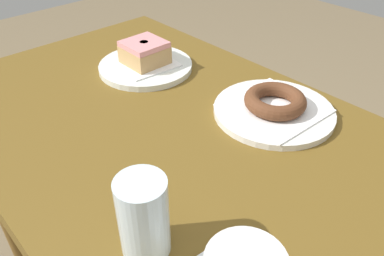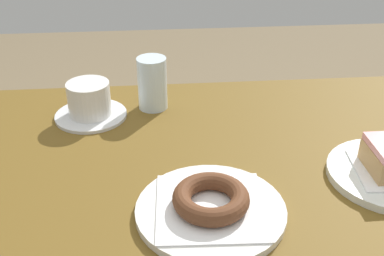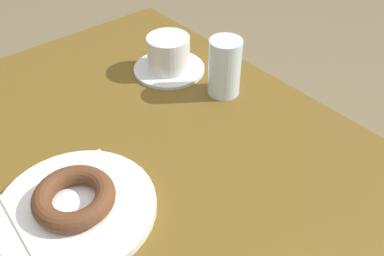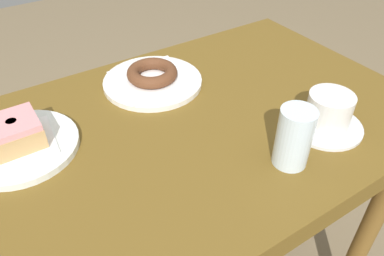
{
  "view_description": "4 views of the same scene",
  "coord_description": "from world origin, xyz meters",
  "px_view_note": "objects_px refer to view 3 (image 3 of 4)",
  "views": [
    {
      "loc": [
        -0.4,
        0.36,
        1.15
      ],
      "look_at": [
        -0.02,
        0.01,
        0.77
      ],
      "focal_mm": 35.91,
      "sensor_mm": 36.0,
      "label": 1
    },
    {
      "loc": [
        -0.14,
        -0.73,
        1.21
      ],
      "look_at": [
        -0.07,
        0.01,
        0.79
      ],
      "focal_mm": 44.76,
      "sensor_mm": 36.0,
      "label": 2
    },
    {
      "loc": [
        0.35,
        -0.3,
        1.23
      ],
      "look_at": [
        -0.05,
        0.04,
        0.79
      ],
      "focal_mm": 40.43,
      "sensor_mm": 36.0,
      "label": 3
    },
    {
      "loc": [
        0.28,
        0.51,
        1.21
      ],
      "look_at": [
        -0.03,
        0.05,
        0.77
      ],
      "focal_mm": 35.31,
      "sensor_mm": 36.0,
      "label": 4
    }
  ],
  "objects_px": {
    "coffee_cup": "(169,56)",
    "water_glass": "(225,67)",
    "donut_chocolate_ring": "(74,197)",
    "plate_chocolate_ring": "(77,208)"
  },
  "relations": [
    {
      "from": "plate_chocolate_ring",
      "to": "donut_chocolate_ring",
      "type": "distance_m",
      "value": 0.02
    },
    {
      "from": "water_glass",
      "to": "coffee_cup",
      "type": "relative_size",
      "value": 0.76
    },
    {
      "from": "donut_chocolate_ring",
      "to": "coffee_cup",
      "type": "relative_size",
      "value": 0.79
    },
    {
      "from": "coffee_cup",
      "to": "plate_chocolate_ring",
      "type": "bearing_deg",
      "value": -57.52
    },
    {
      "from": "coffee_cup",
      "to": "water_glass",
      "type": "bearing_deg",
      "value": 14.22
    },
    {
      "from": "plate_chocolate_ring",
      "to": "water_glass",
      "type": "xyz_separation_m",
      "value": [
        -0.08,
        0.36,
        0.05
      ]
    },
    {
      "from": "donut_chocolate_ring",
      "to": "water_glass",
      "type": "xyz_separation_m",
      "value": [
        -0.08,
        0.36,
        0.03
      ]
    },
    {
      "from": "donut_chocolate_ring",
      "to": "coffee_cup",
      "type": "height_order",
      "value": "coffee_cup"
    },
    {
      "from": "donut_chocolate_ring",
      "to": "water_glass",
      "type": "relative_size",
      "value": 1.04
    },
    {
      "from": "donut_chocolate_ring",
      "to": "water_glass",
      "type": "bearing_deg",
      "value": 102.47
    }
  ]
}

